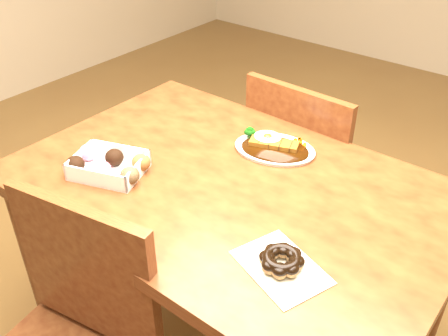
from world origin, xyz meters
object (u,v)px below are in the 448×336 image
Objects in this scene: chair_far at (309,174)px; table at (229,211)px; pon_de_ring at (282,261)px; katsu_curry_plate at (274,147)px; donut_box at (108,164)px.

table is at bearing 95.58° from chair_far.
chair_far is at bearing 114.20° from pon_de_ring.
katsu_curry_plate is 0.49m from donut_box.
chair_far is 0.81m from donut_box.
katsu_curry_plate is at bearing 90.26° from table.
chair_far is 3.64× the size of pon_de_ring.
chair_far is at bearing 93.88° from table.
katsu_curry_plate is at bearing 125.68° from pon_de_ring.
chair_far is 3.71× the size of donut_box.
table is 4.31× the size of katsu_curry_plate.
chair_far is at bearing 69.84° from donut_box.
chair_far is 0.84m from pon_de_ring.
donut_box is at bearing 71.54° from chair_far.
donut_box is (-0.26, -0.71, 0.30)m from chair_far.
donut_box reaches higher than pon_de_ring.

